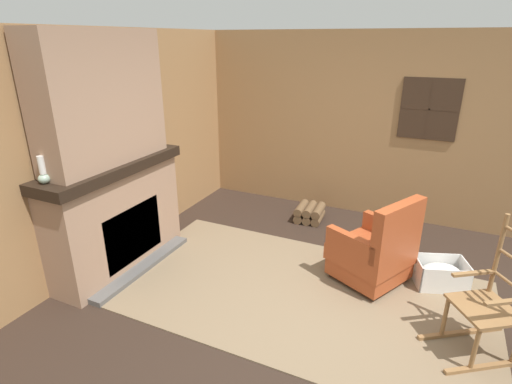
{
  "coord_description": "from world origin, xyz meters",
  "views": [
    {
      "loc": [
        0.67,
        -3.0,
        2.45
      ],
      "look_at": [
        -1.02,
        0.63,
        0.9
      ],
      "focal_mm": 28.0,
      "sensor_mm": 36.0,
      "label": 1
    }
  ],
  "objects_px": {
    "firewood_stack": "(310,213)",
    "storage_case": "(117,151)",
    "laundry_basket": "(441,274)",
    "oil_lamp_vase": "(43,174)",
    "armchair": "(374,253)",
    "rocking_chair": "(488,311)"
  },
  "relations": [
    {
      "from": "armchair",
      "to": "oil_lamp_vase",
      "type": "xyz_separation_m",
      "value": [
        -2.72,
        -1.59,
        0.97
      ]
    },
    {
      "from": "rocking_chair",
      "to": "laundry_basket",
      "type": "height_order",
      "value": "rocking_chair"
    },
    {
      "from": "firewood_stack",
      "to": "storage_case",
      "type": "height_order",
      "value": "storage_case"
    },
    {
      "from": "oil_lamp_vase",
      "to": "firewood_stack",
      "type": "bearing_deg",
      "value": 59.52
    },
    {
      "from": "firewood_stack",
      "to": "storage_case",
      "type": "relative_size",
      "value": 1.87
    },
    {
      "from": "firewood_stack",
      "to": "oil_lamp_vase",
      "type": "relative_size",
      "value": 1.72
    },
    {
      "from": "armchair",
      "to": "rocking_chair",
      "type": "bearing_deg",
      "value": 173.6
    },
    {
      "from": "laundry_basket",
      "to": "rocking_chair",
      "type": "bearing_deg",
      "value": -69.08
    },
    {
      "from": "firewood_stack",
      "to": "laundry_basket",
      "type": "xyz_separation_m",
      "value": [
        1.74,
        -0.98,
        0.03
      ]
    },
    {
      "from": "oil_lamp_vase",
      "to": "storage_case",
      "type": "height_order",
      "value": "oil_lamp_vase"
    },
    {
      "from": "armchair",
      "to": "oil_lamp_vase",
      "type": "distance_m",
      "value": 3.3
    },
    {
      "from": "rocking_chair",
      "to": "laundry_basket",
      "type": "bearing_deg",
      "value": -103.49
    },
    {
      "from": "laundry_basket",
      "to": "oil_lamp_vase",
      "type": "relative_size",
      "value": 2.3
    },
    {
      "from": "armchair",
      "to": "laundry_basket",
      "type": "height_order",
      "value": "armchair"
    },
    {
      "from": "armchair",
      "to": "oil_lamp_vase",
      "type": "relative_size",
      "value": 3.85
    },
    {
      "from": "rocking_chair",
      "to": "storage_case",
      "type": "distance_m",
      "value": 3.83
    },
    {
      "from": "armchair",
      "to": "rocking_chair",
      "type": "relative_size",
      "value": 0.85
    },
    {
      "from": "armchair",
      "to": "firewood_stack",
      "type": "bearing_deg",
      "value": -21.06
    },
    {
      "from": "oil_lamp_vase",
      "to": "storage_case",
      "type": "relative_size",
      "value": 1.09
    },
    {
      "from": "laundry_basket",
      "to": "armchair",
      "type": "bearing_deg",
      "value": -161.46
    },
    {
      "from": "armchair",
      "to": "oil_lamp_vase",
      "type": "bearing_deg",
      "value": 57.26
    },
    {
      "from": "firewood_stack",
      "to": "rocking_chair",
      "type": "bearing_deg",
      "value": -41.85
    }
  ]
}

